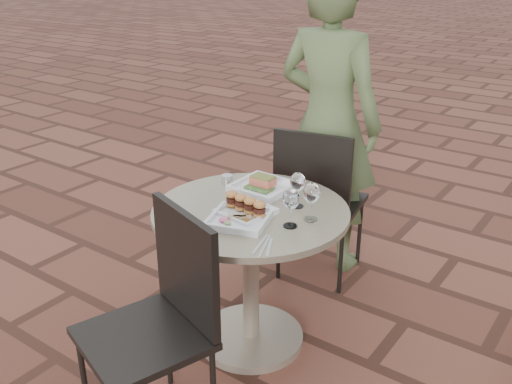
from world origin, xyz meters
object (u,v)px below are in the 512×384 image
Objects in this scene: cafe_table at (251,256)px; chair_far at (317,193)px; chair_near at (164,308)px; plate_sliders at (246,207)px; plate_salmon at (263,186)px; plate_tuna at (239,218)px; diner at (329,123)px.

chair_far reaches higher than cafe_table.
plate_sliders is (-0.02, 0.55, 0.21)m from chair_near.
cafe_table is 0.35m from plate_salmon.
plate_sliders is 0.76× the size of plate_tuna.
diner is 1.10m from plate_tuna.
chair_near reaches higher than cafe_table.
plate_sliders is (0.02, -0.06, 0.28)m from cafe_table.
chair_near is at bearing 83.38° from chair_far.
plate_tuna is (0.09, -0.84, 0.20)m from chair_far.
diner is (-0.16, 1.56, 0.34)m from chair_near.
chair_near is 0.86m from plate_salmon.
chair_far is at bearing 94.12° from cafe_table.
plate_salmon is (-0.08, 0.21, 0.27)m from cafe_table.
plate_tuna is (0.04, -0.14, 0.26)m from cafe_table.
plate_tuna is (0.02, -0.08, -0.02)m from plate_sliders.
plate_salmon reaches higher than plate_tuna.
plate_salmon is (-0.03, -0.49, 0.20)m from chair_far.
chair_near is 2.99× the size of plate_tuna.
plate_salmon is 0.29m from plate_sliders.
cafe_table is at bearing 106.06° from plate_tuna.
cafe_table is at bearing 83.86° from chair_far.
plate_tuna is (0.01, 0.48, 0.20)m from chair_near.
plate_salmon is at bearing 111.30° from cafe_table.
chair_far is 2.99× the size of plate_tuna.
cafe_table is at bearing -68.70° from plate_salmon.
chair_near is 0.52m from plate_tuna.
cafe_table is 0.97× the size of chair_far.
diner is 6.71× the size of plate_salmon.
plate_salmon is at bearing 93.58° from diner.
cafe_table is 0.29m from plate_sliders.
chair_far is (-0.05, 0.70, 0.07)m from cafe_table.
chair_near is 0.59m from plate_sliders.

